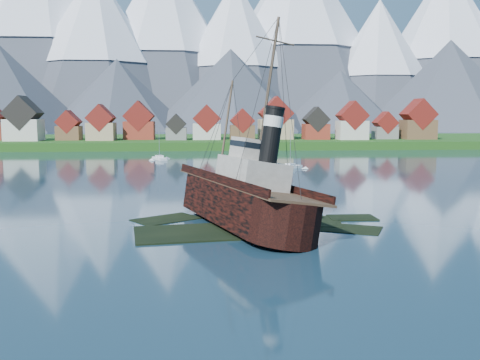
{
  "coord_description": "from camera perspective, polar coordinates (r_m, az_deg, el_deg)",
  "views": [
    {
      "loc": [
        -4.53,
        -61.74,
        13.52
      ],
      "look_at": [
        0.48,
        6.0,
        5.0
      ],
      "focal_mm": 40.0,
      "sensor_mm": 36.0,
      "label": 1
    }
  ],
  "objects": [
    {
      "name": "sailboat_e",
      "position": [
        167.37,
        2.67,
        2.59
      ],
      "size": [
        3.55,
        9.01,
        10.18
      ],
      "rotation": [
        0.0,
        0.0,
        0.16
      ],
      "color": "white",
      "rests_on": "ground"
    },
    {
      "name": "tugboat_wreck",
      "position": [
        66.52,
        -0.18,
        -1.71
      ],
      "size": [
        7.66,
        32.99,
        26.14
      ],
      "rotation": [
        0.0,
        0.15,
        0.33
      ],
      "color": "black",
      "rests_on": "ground"
    },
    {
      "name": "sailboat_d",
      "position": [
        132.3,
        5.37,
        1.35
      ],
      "size": [
        6.81,
        6.12,
        10.02
      ],
      "rotation": [
        0.0,
        0.0,
        -0.87
      ],
      "color": "white",
      "rests_on": "ground"
    },
    {
      "name": "ground",
      "position": [
        63.36,
        -0.04,
        -5.17
      ],
      "size": [
        1400.0,
        1400.0,
        0.0
      ],
      "primitive_type": "plane",
      "color": "#162F3F",
      "rests_on": "ground"
    },
    {
      "name": "town",
      "position": [
        215.87,
        -11.91,
        5.79
      ],
      "size": [
        250.96,
        16.69,
        17.3
      ],
      "color": "maroon",
      "rests_on": "ground"
    },
    {
      "name": "shore_bank",
      "position": [
        232.18,
        -3.12,
        3.8
      ],
      "size": [
        600.0,
        80.0,
        3.2
      ],
      "primitive_type": "cube",
      "color": "#1A4614",
      "rests_on": "ground"
    },
    {
      "name": "mountains",
      "position": [
        548.28,
        -3.94,
        15.08
      ],
      "size": [
        965.0,
        340.0,
        205.0
      ],
      "color": "#2D333D",
      "rests_on": "ground"
    },
    {
      "name": "sailboat_c",
      "position": [
        157.87,
        -8.58,
        2.25
      ],
      "size": [
        5.02,
        8.55,
        10.78
      ],
      "rotation": [
        0.0,
        0.0,
        0.38
      ],
      "color": "white",
      "rests_on": "ground"
    },
    {
      "name": "shoal",
      "position": [
        65.68,
        1.38,
        -5.04
      ],
      "size": [
        31.71,
        21.24,
        1.14
      ],
      "color": "black",
      "rests_on": "ground"
    },
    {
      "name": "seawall",
      "position": [
        194.26,
        -2.89,
        3.15
      ],
      "size": [
        600.0,
        2.5,
        2.0
      ],
      "primitive_type": "cube",
      "color": "#3F3D38",
      "rests_on": "ground"
    }
  ]
}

